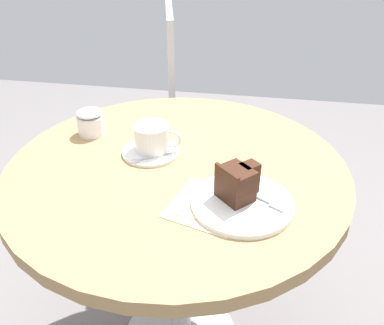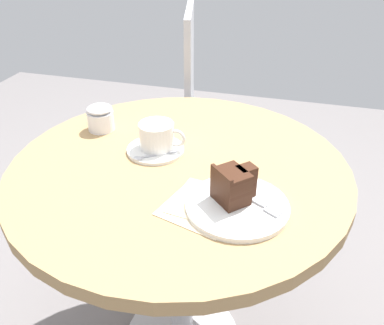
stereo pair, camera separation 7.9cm
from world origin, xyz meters
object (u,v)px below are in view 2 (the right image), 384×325
(coffee_cup, at_px, (157,135))
(cake_plate, at_px, (237,206))
(cafe_chair, at_px, (169,106))
(napkin, at_px, (204,205))
(fork, at_px, (259,204))
(teaspoon, at_px, (150,156))
(sugar_pot, at_px, (100,118))
(saucer, at_px, (156,150))
(cake_slice, at_px, (233,185))

(coffee_cup, distance_m, cake_plate, 0.31)
(cafe_chair, bearing_deg, napkin, 9.78)
(fork, bearing_deg, teaspoon, -173.03)
(coffee_cup, xyz_separation_m, sugar_pot, (-0.20, 0.07, -0.01))
(saucer, distance_m, teaspoon, 0.05)
(napkin, distance_m, cafe_chair, 0.90)
(teaspoon, bearing_deg, napkin, 106.18)
(saucer, xyz_separation_m, napkin, (0.18, -0.19, -0.00))
(coffee_cup, xyz_separation_m, cake_slice, (0.23, -0.18, 0.00))
(saucer, height_order, cake_slice, cake_slice)
(cake_slice, height_order, fork, cake_slice)
(coffee_cup, bearing_deg, cake_slice, -37.06)
(cake_slice, relative_size, cafe_chair, 0.10)
(saucer, xyz_separation_m, cafe_chair, (-0.17, 0.62, -0.16))
(cake_slice, bearing_deg, fork, -3.06)
(teaspoon, height_order, fork, fork)
(fork, bearing_deg, saucer, -179.92)
(teaspoon, distance_m, cake_plate, 0.29)
(teaspoon, xyz_separation_m, cafe_chair, (-0.17, 0.66, -0.17))
(napkin, height_order, cafe_chair, cafe_chair)
(teaspoon, height_order, cafe_chair, cafe_chair)
(napkin, relative_size, sugar_pot, 2.52)
(teaspoon, xyz_separation_m, napkin, (0.18, -0.15, -0.01))
(coffee_cup, distance_m, cake_slice, 0.29)
(saucer, bearing_deg, fork, -30.30)
(fork, bearing_deg, napkin, -140.34)
(teaspoon, relative_size, fork, 0.76)
(teaspoon, relative_size, cake_slice, 0.99)
(cafe_chair, xyz_separation_m, sugar_pot, (-0.02, -0.54, 0.19))
(cake_plate, distance_m, sugar_pot, 0.52)
(saucer, xyz_separation_m, fork, (0.30, -0.17, 0.01))
(coffee_cup, relative_size, cake_slice, 1.26)
(coffee_cup, xyz_separation_m, cafe_chair, (-0.17, 0.61, -0.20))
(saucer, distance_m, sugar_pot, 0.21)
(coffee_cup, relative_size, fork, 0.96)
(cake_plate, bearing_deg, napkin, -172.39)
(saucer, relative_size, cake_plate, 0.68)
(fork, relative_size, napkin, 0.67)
(cake_plate, distance_m, cafe_chair, 0.92)
(saucer, height_order, napkin, saucer)
(cake_plate, bearing_deg, teaspoon, 151.21)
(napkin, bearing_deg, coffee_cup, 131.39)
(fork, distance_m, sugar_pot, 0.55)
(saucer, height_order, cafe_chair, cafe_chair)
(coffee_cup, distance_m, sugar_pot, 0.21)
(coffee_cup, distance_m, cafe_chair, 0.67)
(cake_slice, bearing_deg, cake_plate, -43.93)
(napkin, bearing_deg, sugar_pot, 144.17)
(cake_plate, height_order, cake_slice, cake_slice)
(cake_slice, bearing_deg, coffee_cup, 142.94)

